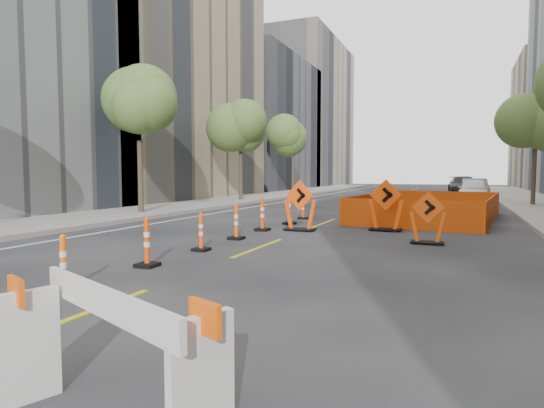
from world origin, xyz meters
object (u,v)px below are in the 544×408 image
at_px(chevron_sign_right, 428,218).
at_px(parked_car_near, 473,191).
at_px(channelizer_3, 147,242).
at_px(parked_car_far, 463,186).
at_px(barricade_board, 105,356).
at_px(channelizer_8, 303,207).
at_px(chevron_sign_center, 386,205).
at_px(channelizer_4, 201,232).
at_px(channelizer_6, 262,214).
at_px(channelizer_5, 236,222).
at_px(parked_car_mid, 475,189).
at_px(channelizer_2, 63,263).
at_px(chevron_sign_left, 300,205).
at_px(channelizer_7, 289,210).

bearing_deg(chevron_sign_right, parked_car_near, 94.37).
xyz_separation_m(channelizer_3, parked_car_far, (6.14, 34.01, 0.28)).
relative_size(chevron_sign_right, barricade_board, 0.67).
relative_size(channelizer_8, chevron_sign_center, 0.56).
bearing_deg(channelizer_4, channelizer_6, 92.04).
relative_size(channelizer_5, parked_car_mid, 0.23).
xyz_separation_m(channelizer_2, channelizer_5, (0.03, 6.06, 0.05)).
height_order(channelizer_2, parked_car_far, parked_car_far).
bearing_deg(channelizer_3, chevron_sign_left, 81.16).
xyz_separation_m(channelizer_4, chevron_sign_left, (0.99, 4.51, 0.36)).
height_order(channelizer_6, parked_car_near, parked_car_near).
xyz_separation_m(channelizer_4, barricade_board, (3.30, -6.82, 0.06)).
relative_size(channelizer_6, parked_car_mid, 0.25).
distance_m(channelizer_7, barricade_board, 13.28).
relative_size(chevron_sign_center, chevron_sign_right, 1.20).
height_order(channelizer_2, chevron_sign_left, chevron_sign_left).
height_order(channelizer_2, parked_car_near, parked_car_near).
bearing_deg(channelizer_6, channelizer_4, -87.96).
xyz_separation_m(chevron_sign_center, chevron_sign_right, (1.43, -2.30, -0.14)).
height_order(channelizer_8, parked_car_far, parked_car_far).
relative_size(channelizer_2, parked_car_far, 0.17).
xyz_separation_m(channelizer_5, parked_car_mid, (6.92, 24.45, 0.22)).
xyz_separation_m(channelizer_7, barricade_board, (3.25, -12.88, -0.01)).
xyz_separation_m(channelizer_3, channelizer_6, (-0.11, 6.06, 0.04)).
relative_size(channelizer_3, barricade_board, 0.49).
bearing_deg(chevron_sign_right, channelizer_3, -124.40).
height_order(channelizer_5, parked_car_near, parked_car_near).
height_order(chevron_sign_center, parked_car_mid, chevron_sign_center).
xyz_separation_m(channelizer_2, channelizer_7, (0.15, 10.10, 0.08)).
relative_size(channelizer_3, parked_car_far, 0.19).
relative_size(channelizer_3, channelizer_7, 0.94).
relative_size(channelizer_8, chevron_sign_right, 0.68).
distance_m(channelizer_5, chevron_sign_right, 5.21).
height_order(channelizer_5, chevron_sign_right, chevron_sign_right).
relative_size(channelizer_7, chevron_sign_right, 0.77).
relative_size(channelizer_5, channelizer_8, 1.07).
xyz_separation_m(channelizer_6, parked_car_mid, (6.99, 22.43, 0.18)).
relative_size(chevron_sign_right, parked_car_near, 0.31).
distance_m(channelizer_4, channelizer_8, 8.08).
xyz_separation_m(channelizer_3, parked_car_near, (6.63, 23.45, 0.25)).
bearing_deg(barricade_board, parked_car_mid, 106.58).
height_order(chevron_sign_right, parked_car_mid, parked_car_mid).
bearing_deg(channelizer_7, channelizer_4, -90.46).
height_order(channelizer_4, parked_car_far, parked_car_far).
bearing_deg(parked_car_far, chevron_sign_left, -105.01).
xyz_separation_m(channelizer_5, parked_car_far, (6.18, 29.97, 0.28)).
bearing_deg(parked_car_mid, channelizer_4, -107.90).
height_order(chevron_sign_center, parked_car_near, chevron_sign_center).
distance_m(channelizer_6, parked_car_mid, 23.50).
bearing_deg(parked_car_far, channelizer_5, -106.10).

